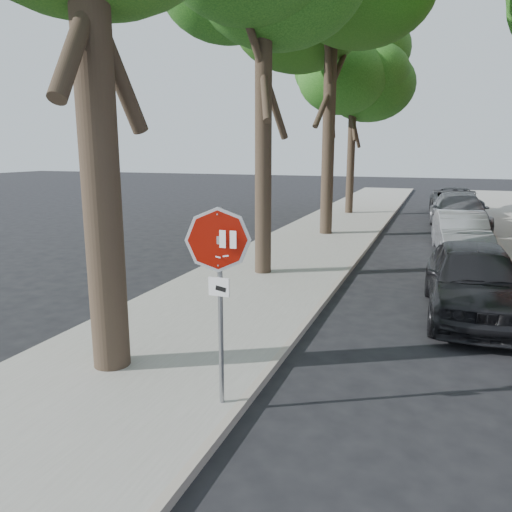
{
  "coord_description": "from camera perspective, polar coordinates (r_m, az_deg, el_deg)",
  "views": [
    {
      "loc": [
        1.83,
        -5.55,
        3.41
      ],
      "look_at": [
        -0.37,
        0.42,
        2.05
      ],
      "focal_mm": 35.0,
      "sensor_mm": 36.0,
      "label": 1
    }
  ],
  "objects": [
    {
      "name": "tree_far",
      "position": [
        27.31,
        11.15,
        19.86
      ],
      "size": [
        5.29,
        4.91,
        9.33
      ],
      "color": "black",
      "rests_on": "sidewalk_left"
    },
    {
      "name": "car_d",
      "position": [
        28.47,
        21.84,
        5.78
      ],
      "size": [
        2.73,
        5.31,
        1.43
      ],
      "primitive_type": "imported",
      "rotation": [
        0.0,
        0.0,
        0.07
      ],
      "color": "black",
      "rests_on": "ground"
    },
    {
      "name": "stop_sign",
      "position": [
        6.25,
        -4.24,
        -1.49
      ],
      "size": [
        0.76,
        0.34,
        2.61
      ],
      "color": "gray",
      "rests_on": "sidewalk_left"
    },
    {
      "name": "ground",
      "position": [
        6.77,
        1.81,
        -18.2
      ],
      "size": [
        120.0,
        120.0,
        0.0
      ],
      "primitive_type": "plane",
      "color": "black",
      "rests_on": "ground"
    },
    {
      "name": "car_c",
      "position": [
        22.89,
        22.13,
        4.62
      ],
      "size": [
        2.59,
        5.58,
        1.58
      ],
      "primitive_type": "imported",
      "rotation": [
        0.0,
        0.0,
        0.07
      ],
      "color": "#56575C",
      "rests_on": "ground"
    },
    {
      "name": "curb_right",
      "position": [
        17.99,
        26.64,
        0.06
      ],
      "size": [
        0.12,
        55.0,
        0.13
      ],
      "primitive_type": "cube",
      "color": "#9E9384",
      "rests_on": "ground"
    },
    {
      "name": "car_b",
      "position": [
        17.79,
        22.35,
        2.42
      ],
      "size": [
        1.91,
        4.4,
        1.41
      ],
      "primitive_type": "imported",
      "rotation": [
        0.0,
        0.0,
        0.1
      ],
      "color": "gray",
      "rests_on": "ground"
    },
    {
      "name": "curb_left",
      "position": [
        18.01,
        12.64,
        1.08
      ],
      "size": [
        0.12,
        55.0,
        0.13
      ],
      "primitive_type": "cube",
      "color": "#9E9384",
      "rests_on": "ground"
    },
    {
      "name": "car_a",
      "position": [
        11.22,
        23.61,
        -2.53
      ],
      "size": [
        2.06,
        4.65,
        1.56
      ],
      "primitive_type": "imported",
      "rotation": [
        0.0,
        0.0,
        0.05
      ],
      "color": "black",
      "rests_on": "ground"
    },
    {
      "name": "sidewalk_left",
      "position": [
        18.39,
        6.3,
        1.5
      ],
      "size": [
        4.0,
        55.0,
        0.12
      ],
      "primitive_type": "cube",
      "color": "gray",
      "rests_on": "ground"
    },
    {
      "name": "tree_mid_b",
      "position": [
        20.64,
        8.67,
        24.78
      ],
      "size": [
        5.88,
        5.46,
        10.36
      ],
      "color": "black",
      "rests_on": "sidewalk_left"
    }
  ]
}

